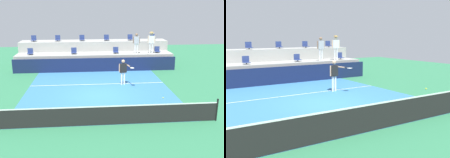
% 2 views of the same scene
% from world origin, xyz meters
% --- Properties ---
extents(ground_plane, '(40.00, 40.00, 0.00)m').
position_xyz_m(ground_plane, '(0.00, 0.00, 0.00)').
color(ground_plane, '#2D754C').
extents(court_inner_paint, '(9.00, 10.00, 0.01)m').
position_xyz_m(court_inner_paint, '(0.00, 1.00, 0.00)').
color(court_inner_paint, teal).
rests_on(court_inner_paint, ground_plane).
extents(court_service_line, '(9.00, 0.06, 0.00)m').
position_xyz_m(court_service_line, '(0.00, 2.40, 0.01)').
color(court_service_line, white).
rests_on(court_service_line, ground_plane).
extents(tennis_net, '(10.48, 0.08, 1.07)m').
position_xyz_m(tennis_net, '(0.00, -4.00, 0.50)').
color(tennis_net, black).
rests_on(tennis_net, ground_plane).
extents(sponsor_backboard, '(13.00, 0.16, 1.10)m').
position_xyz_m(sponsor_backboard, '(0.00, 6.00, 0.55)').
color(sponsor_backboard, '#141E42').
rests_on(sponsor_backboard, ground_plane).
extents(seating_tier_lower, '(13.00, 1.80, 1.25)m').
position_xyz_m(seating_tier_lower, '(0.00, 7.30, 0.62)').
color(seating_tier_lower, '#9E9E99').
rests_on(seating_tier_lower, ground_plane).
extents(seating_tier_upper, '(13.00, 1.80, 2.10)m').
position_xyz_m(seating_tier_upper, '(0.00, 9.10, 1.05)').
color(seating_tier_upper, '#9E9E99').
rests_on(seating_tier_upper, ground_plane).
extents(stadium_chair_lower_left, '(0.44, 0.40, 0.52)m').
position_xyz_m(stadium_chair_lower_left, '(-1.76, 7.23, 1.46)').
color(stadium_chair_lower_left, '#2D2D33').
rests_on(stadium_chair_lower_left, seating_tier_lower).
extents(stadium_chair_lower_right, '(0.44, 0.40, 0.52)m').
position_xyz_m(stadium_chair_lower_right, '(1.75, 7.23, 1.46)').
color(stadium_chair_lower_right, '#2D2D33').
rests_on(stadium_chair_lower_right, seating_tier_lower).
extents(stadium_chair_lower_far_right, '(0.44, 0.40, 0.52)m').
position_xyz_m(stadium_chair_lower_far_right, '(5.31, 7.23, 1.46)').
color(stadium_chair_lower_far_right, '#2D2D33').
rests_on(stadium_chair_lower_far_right, seating_tier_lower).
extents(stadium_chair_upper_mid_left, '(0.44, 0.40, 0.52)m').
position_xyz_m(stadium_chair_upper_mid_left, '(-1.09, 9.03, 2.31)').
color(stadium_chair_upper_mid_left, '#2D2D33').
rests_on(stadium_chair_upper_mid_left, seating_tier_upper).
extents(stadium_chair_upper_mid_right, '(0.44, 0.40, 0.52)m').
position_xyz_m(stadium_chair_upper_mid_right, '(1.10, 9.03, 2.31)').
color(stadium_chair_upper_mid_right, '#2D2D33').
rests_on(stadium_chair_upper_mid_right, seating_tier_upper).
extents(stadium_chair_upper_right, '(0.44, 0.40, 0.52)m').
position_xyz_m(stadium_chair_upper_right, '(3.25, 9.03, 2.31)').
color(stadium_chair_upper_right, '#2D2D33').
rests_on(stadium_chair_upper_right, seating_tier_upper).
extents(stadium_chair_upper_far_right, '(0.44, 0.40, 0.52)m').
position_xyz_m(stadium_chair_upper_far_right, '(5.31, 9.03, 2.31)').
color(stadium_chair_upper_far_right, '#2D2D33').
rests_on(stadium_chair_upper_far_right, seating_tier_upper).
extents(tennis_player, '(0.92, 1.16, 1.72)m').
position_xyz_m(tennis_player, '(1.70, 2.14, 1.05)').
color(tennis_player, white).
rests_on(tennis_player, ground_plane).
extents(spectator_in_grey, '(0.59, 0.23, 1.69)m').
position_xyz_m(spectator_in_grey, '(3.42, 6.85, 2.27)').
color(spectator_in_grey, white).
rests_on(spectator_in_grey, seating_tier_lower).
extents(spectator_with_hat, '(0.61, 0.48, 1.81)m').
position_xyz_m(spectator_with_hat, '(4.68, 6.85, 2.37)').
color(spectator_with_hat, white).
rests_on(spectator_with_hat, seating_tier_lower).
extents(tennis_ball, '(0.07, 0.07, 0.07)m').
position_xyz_m(tennis_ball, '(2.90, -3.11, 0.89)').
color(tennis_ball, '#CCE033').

